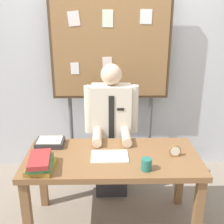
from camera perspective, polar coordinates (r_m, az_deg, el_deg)
The scene contains 10 objects.
ground_plane at distance 2.95m, azimuth 0.07°, elevation -21.30°, with size 12.00×12.00×0.00m, color gray.
back_wall at distance 3.46m, azimuth -0.33°, elevation 9.99°, with size 6.40×0.08×2.70m, color silver.
desk at distance 2.58m, azimuth 0.07°, elevation -10.63°, with size 1.53×0.72×0.73m.
person at distance 3.04m, azimuth -0.14°, elevation -4.83°, with size 0.55×0.56×1.44m.
bulletin_board at distance 3.23m, azimuth -0.29°, elevation 12.83°, with size 1.34×0.09×2.19m.
book_stack at distance 2.38m, azimuth -14.13°, elevation -9.91°, with size 0.23×0.31×0.11m.
open_notebook at distance 2.51m, azimuth -0.48°, elevation -8.85°, with size 0.32×0.22×0.01m, color silver.
desk_clock at distance 2.57m, azimuth 12.48°, elevation -7.65°, with size 0.10×0.04×0.10m.
coffee_mug at distance 2.32m, azimuth 6.90°, elevation -10.35°, with size 0.09×0.09×0.10m, color #267266.
paper_tray at distance 2.77m, azimuth -12.28°, elevation -5.97°, with size 0.26×0.20×0.06m.
Camera 1 is at (-0.05, -2.22, 1.95)m, focal length 45.75 mm.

